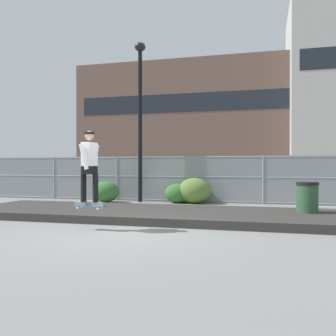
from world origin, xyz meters
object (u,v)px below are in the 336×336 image
shrub_center (177,193)px  shrub_right (195,191)px  street_lamp (140,102)px  parked_car_near (154,178)px  skater (89,164)px  shrub_left (105,192)px  trash_bin (307,201)px  skateboard (90,206)px

shrub_center → shrub_right: bearing=1.3°
street_lamp → parked_car_near: street_lamp is taller
skater → shrub_left: bearing=111.1°
parked_car_near → shrub_center: size_ratio=4.49×
shrub_left → shrub_center: 2.89m
trash_bin → skateboard: bearing=-150.1°
street_lamp → shrub_left: 3.87m
street_lamp → shrub_left: size_ratio=5.93×
shrub_right → parked_car_near: bearing=126.1°
skateboard → shrub_center: 6.47m
parked_car_near → shrub_right: (2.81, -3.85, -0.34)m
parked_car_near → skateboard: bearing=-81.2°
street_lamp → trash_bin: 7.85m
skateboard → shrub_left: bearing=111.1°
parked_car_near → shrub_left: size_ratio=4.10×
shrub_left → shrub_right: shrub_right is taller
skateboard → shrub_right: size_ratio=0.63×
shrub_right → shrub_left: bearing=-172.8°
trash_bin → skater: bearing=-150.1°
shrub_right → street_lamp: bearing=178.7°
trash_bin → parked_car_near: bearing=131.4°
trash_bin → shrub_right: bearing=136.2°
skater → trash_bin: 5.83m
parked_car_near → shrub_right: parked_car_near is taller
skateboard → parked_car_near: 10.44m
street_lamp → skateboard: bearing=-81.0°
street_lamp → shrub_left: street_lamp is taller
street_lamp → shrub_right: street_lamp is taller
trash_bin → shrub_left: bearing=156.7°
skateboard → street_lamp: (-1.03, 6.51, 3.49)m
shrub_left → shrub_right: size_ratio=0.85×
skater → street_lamp: bearing=99.0°
skater → trash_bin: (4.97, 2.86, -1.00)m
shrub_left → trash_bin: bearing=-23.3°
parked_car_near → shrub_left: (-0.73, -4.30, -0.42)m
skateboard → shrub_left: 6.44m
skateboard → skater: skater is taller
skateboard → skater: bearing=153.4°
shrub_center → skateboard: bearing=-94.8°
skater → street_lamp: size_ratio=0.27×
skateboard → skater: size_ratio=0.47×
shrub_center → parked_car_near: bearing=118.8°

